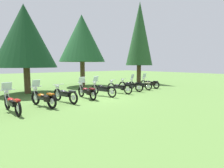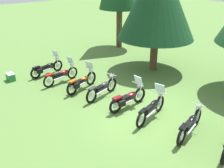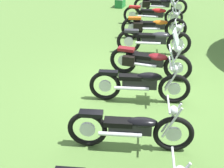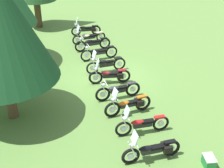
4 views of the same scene
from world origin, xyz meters
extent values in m
plane|color=#547A38|center=(0.00, 0.00, 0.00)|extent=(80.00, 80.00, 0.00)
torus|color=black|center=(-6.80, -0.12, 0.35)|extent=(0.23, 0.71, 0.70)
cylinder|color=silver|center=(-6.80, -0.12, 0.35)|extent=(0.09, 0.27, 0.26)
torus|color=black|center=(-6.53, -1.69, 0.35)|extent=(0.23, 0.71, 0.70)
cylinder|color=silver|center=(-6.53, -1.69, 0.35)|extent=(0.09, 0.27, 0.26)
cube|color=black|center=(-6.66, -0.91, 0.44)|extent=(0.32, 0.81, 0.21)
ellipsoid|color=black|center=(-6.70, -0.69, 0.58)|extent=(0.33, 0.59, 0.17)
cube|color=black|center=(-6.62, -1.12, 0.55)|extent=(0.31, 0.55, 0.10)
cube|color=black|center=(-6.54, -1.61, 0.67)|extent=(0.25, 0.46, 0.08)
cylinder|color=silver|center=(-6.86, -0.19, 0.65)|extent=(0.10, 0.34, 0.65)
cylinder|color=silver|center=(-6.71, -0.17, 0.65)|extent=(0.10, 0.34, 0.65)
cylinder|color=silver|center=(-6.77, -0.26, 0.98)|extent=(0.68, 0.15, 0.04)
sphere|color=silver|center=(-6.79, -0.17, 0.86)|extent=(0.20, 0.20, 0.17)
cylinder|color=silver|center=(-6.51, -1.06, 0.37)|extent=(0.21, 0.79, 0.08)
cube|color=silver|center=(-6.77, -0.24, 1.16)|extent=(0.46, 0.22, 0.39)
cube|color=black|center=(-6.71, -1.52, 0.45)|extent=(0.19, 0.34, 0.26)
cube|color=black|center=(-6.41, -1.47, 0.45)|extent=(0.19, 0.34, 0.26)
torus|color=black|center=(-5.19, -0.08, 0.36)|extent=(0.19, 0.72, 0.71)
cylinder|color=silver|center=(-5.19, -0.08, 0.36)|extent=(0.09, 0.28, 0.27)
torus|color=black|center=(-4.98, -1.67, 0.36)|extent=(0.19, 0.72, 0.71)
cylinder|color=silver|center=(-4.98, -1.67, 0.36)|extent=(0.09, 0.28, 0.27)
cube|color=black|center=(-5.09, -0.88, 0.45)|extent=(0.29, 0.81, 0.22)
ellipsoid|color=#B21919|center=(-5.12, -0.66, 0.59)|extent=(0.31, 0.59, 0.17)
cube|color=black|center=(-5.06, -1.10, 0.56)|extent=(0.29, 0.55, 0.10)
cube|color=#B21919|center=(-4.99, -1.59, 0.69)|extent=(0.23, 0.46, 0.08)
cylinder|color=silver|center=(-5.25, -0.15, 0.65)|extent=(0.09, 0.34, 0.65)
cylinder|color=silver|center=(-5.11, -0.13, 0.65)|extent=(0.09, 0.34, 0.65)
cylinder|color=silver|center=(-5.17, -0.22, 0.99)|extent=(0.70, 0.13, 0.04)
sphere|color=silver|center=(-5.19, -0.13, 0.87)|extent=(0.19, 0.19, 0.17)
cylinder|color=silver|center=(-4.95, -1.04, 0.38)|extent=(0.18, 0.80, 0.08)
cube|color=silver|center=(-5.18, -0.20, 1.17)|extent=(0.46, 0.21, 0.39)
torus|color=black|center=(-3.80, 0.22, 0.38)|extent=(0.32, 0.77, 0.77)
cylinder|color=silver|center=(-3.80, 0.22, 0.38)|extent=(0.13, 0.29, 0.29)
torus|color=black|center=(-3.40, -1.23, 0.38)|extent=(0.32, 0.77, 0.77)
cylinder|color=silver|center=(-3.40, -1.23, 0.38)|extent=(0.13, 0.29, 0.29)
cube|color=black|center=(-3.60, -0.51, 0.47)|extent=(0.38, 0.77, 0.20)
ellipsoid|color=#D16014|center=(-3.66, -0.31, 0.60)|extent=(0.36, 0.57, 0.16)
cube|color=black|center=(-3.55, -0.71, 0.57)|extent=(0.34, 0.54, 0.10)
cube|color=#D16014|center=(-3.42, -1.16, 0.74)|extent=(0.28, 0.47, 0.08)
cylinder|color=silver|center=(-3.85, 0.14, 0.68)|extent=(0.13, 0.34, 0.65)
cylinder|color=silver|center=(-3.72, 0.18, 0.68)|extent=(0.13, 0.34, 0.65)
cylinder|color=silver|center=(-3.77, 0.08, 1.02)|extent=(0.66, 0.22, 0.04)
sphere|color=silver|center=(-3.79, 0.17, 0.90)|extent=(0.21, 0.21, 0.17)
cylinder|color=silver|center=(-3.45, -0.64, 0.40)|extent=(0.28, 0.74, 0.08)
cube|color=silver|center=(-3.77, 0.10, 1.20)|extent=(0.46, 0.26, 0.39)
cube|color=black|center=(-3.60, -1.08, 0.48)|extent=(0.22, 0.35, 0.26)
cube|color=black|center=(-3.31, -1.00, 0.48)|extent=(0.22, 0.35, 0.26)
torus|color=black|center=(-2.45, 0.53, 0.38)|extent=(0.28, 0.76, 0.75)
cylinder|color=silver|center=(-2.45, 0.53, 0.38)|extent=(0.11, 0.29, 0.29)
torus|color=black|center=(-2.12, -0.98, 0.38)|extent=(0.28, 0.76, 0.75)
cylinder|color=silver|center=(-2.12, -0.98, 0.38)|extent=(0.11, 0.29, 0.29)
cube|color=black|center=(-2.29, -0.23, 0.48)|extent=(0.36, 0.79, 0.24)
ellipsoid|color=#2D2D33|center=(-2.33, -0.02, 0.63)|extent=(0.36, 0.58, 0.18)
cube|color=black|center=(-2.24, -0.43, 0.60)|extent=(0.33, 0.55, 0.10)
cube|color=#2D2D33|center=(-2.13, -0.90, 0.73)|extent=(0.27, 0.47, 0.08)
cylinder|color=silver|center=(-2.51, 0.45, 0.67)|extent=(0.12, 0.34, 0.65)
cylinder|color=silver|center=(-2.37, 0.49, 0.67)|extent=(0.12, 0.34, 0.65)
cylinder|color=silver|center=(-2.42, 0.39, 1.01)|extent=(0.75, 0.20, 0.04)
sphere|color=silver|center=(-2.44, 0.48, 0.89)|extent=(0.20, 0.20, 0.17)
cylinder|color=silver|center=(-2.13, -0.36, 0.40)|extent=(0.25, 0.76, 0.08)
torus|color=black|center=(-0.72, 0.77, 0.37)|extent=(0.13, 0.75, 0.75)
cylinder|color=silver|center=(-0.72, 0.77, 0.37)|extent=(0.06, 0.29, 0.29)
torus|color=black|center=(-0.69, -0.72, 0.37)|extent=(0.13, 0.75, 0.75)
cylinder|color=silver|center=(-0.69, -0.72, 0.37)|extent=(0.06, 0.29, 0.29)
cube|color=black|center=(-0.70, 0.03, 0.47)|extent=(0.25, 0.74, 0.22)
ellipsoid|color=maroon|center=(-0.71, 0.23, 0.61)|extent=(0.30, 0.53, 0.17)
cube|color=black|center=(-0.70, -0.18, 0.58)|extent=(0.28, 0.49, 0.10)
cube|color=maroon|center=(-0.69, -0.64, 0.72)|extent=(0.22, 0.44, 0.08)
cylinder|color=silver|center=(-0.80, 0.70, 0.67)|extent=(0.05, 0.34, 0.65)
cylinder|color=silver|center=(-0.63, 0.71, 0.67)|extent=(0.05, 0.34, 0.65)
cylinder|color=silver|center=(-0.71, 0.63, 1.01)|extent=(0.70, 0.05, 0.04)
sphere|color=silver|center=(-0.72, 0.72, 0.89)|extent=(0.17, 0.17, 0.17)
cylinder|color=silver|center=(-0.55, -0.13, 0.39)|extent=(0.09, 0.73, 0.08)
cube|color=silver|center=(-0.71, 0.65, 1.19)|extent=(0.44, 0.16, 0.39)
cube|color=black|center=(-0.88, -0.52, 0.47)|extent=(0.15, 0.32, 0.26)
cube|color=black|center=(-0.51, -0.51, 0.47)|extent=(0.15, 0.32, 0.26)
torus|color=black|center=(0.43, 0.86, 0.37)|extent=(0.28, 0.74, 0.74)
cylinder|color=silver|center=(0.43, 0.86, 0.37)|extent=(0.12, 0.29, 0.29)
torus|color=black|center=(0.82, -0.69, 0.37)|extent=(0.28, 0.74, 0.74)
cylinder|color=silver|center=(0.82, -0.69, 0.37)|extent=(0.12, 0.29, 0.29)
cube|color=black|center=(0.62, 0.09, 0.49)|extent=(0.36, 0.81, 0.27)
ellipsoid|color=black|center=(0.57, 0.30, 0.65)|extent=(0.34, 0.60, 0.21)
cube|color=black|center=(0.68, -0.13, 0.62)|extent=(0.32, 0.56, 0.10)
cube|color=black|center=(0.80, -0.61, 0.72)|extent=(0.26, 0.46, 0.08)
cylinder|color=silver|center=(0.38, 0.79, 0.67)|extent=(0.12, 0.34, 0.65)
cylinder|color=silver|center=(0.50, 0.82, 0.67)|extent=(0.12, 0.34, 0.65)
cylinder|color=silver|center=(0.46, 0.73, 1.01)|extent=(0.72, 0.21, 0.04)
sphere|color=silver|center=(0.44, 0.82, 0.89)|extent=(0.21, 0.21, 0.17)
cylinder|color=silver|center=(0.77, -0.06, 0.39)|extent=(0.27, 0.79, 0.08)
cube|color=silver|center=(0.46, 0.75, 1.19)|extent=(0.46, 0.25, 0.39)
torus|color=black|center=(2.15, 1.13, 0.38)|extent=(0.28, 0.76, 0.76)
cylinder|color=silver|center=(2.15, 1.13, 0.38)|extent=(0.12, 0.30, 0.30)
torus|color=black|center=(2.53, -0.42, 0.38)|extent=(0.28, 0.76, 0.76)
cylinder|color=silver|center=(2.53, -0.42, 0.38)|extent=(0.12, 0.30, 0.30)
cube|color=black|center=(2.34, 0.36, 0.47)|extent=(0.39, 0.82, 0.21)
ellipsoid|color=black|center=(2.28, 0.57, 0.60)|extent=(0.38, 0.61, 0.17)
cube|color=black|center=(2.39, 0.15, 0.57)|extent=(0.36, 0.57, 0.10)
cube|color=black|center=(2.51, -0.34, 0.74)|extent=(0.29, 0.47, 0.08)
cylinder|color=silver|center=(2.09, 1.06, 0.68)|extent=(0.12, 0.34, 0.65)
cylinder|color=silver|center=(2.23, 1.09, 0.68)|extent=(0.12, 0.34, 0.65)
cylinder|color=silver|center=(2.18, 1.00, 1.01)|extent=(0.59, 0.18, 0.04)
sphere|color=silver|center=(2.16, 1.09, 0.89)|extent=(0.21, 0.21, 0.17)
cylinder|color=silver|center=(2.50, 0.22, 0.40)|extent=(0.27, 0.79, 0.08)
torus|color=black|center=(3.63, 1.47, 0.38)|extent=(0.29, 0.76, 0.76)
cylinder|color=silver|center=(3.63, 1.47, 0.38)|extent=(0.12, 0.29, 0.29)
torus|color=black|center=(4.01, -0.13, 0.38)|extent=(0.29, 0.76, 0.76)
cylinder|color=silver|center=(4.01, -0.13, 0.38)|extent=(0.12, 0.29, 0.29)
cube|color=black|center=(3.82, 0.67, 0.49)|extent=(0.37, 0.84, 0.25)
ellipsoid|color=black|center=(3.77, 0.89, 0.64)|extent=(0.36, 0.62, 0.20)
cube|color=black|center=(3.87, 0.45, 0.61)|extent=(0.33, 0.58, 0.10)
cube|color=black|center=(3.99, -0.06, 0.73)|extent=(0.27, 0.47, 0.08)
cylinder|color=silver|center=(3.58, 1.40, 0.68)|extent=(0.12, 0.34, 0.65)
cylinder|color=silver|center=(3.71, 1.43, 0.68)|extent=(0.12, 0.34, 0.65)
cylinder|color=silver|center=(3.66, 1.34, 1.01)|extent=(0.69, 0.20, 0.04)
sphere|color=silver|center=(3.64, 1.42, 0.89)|extent=(0.20, 0.20, 0.17)
cylinder|color=silver|center=(3.97, 0.52, 0.40)|extent=(0.27, 0.81, 0.08)
torus|color=black|center=(4.89, 1.67, 0.34)|extent=(0.28, 0.67, 0.67)
cylinder|color=silver|center=(4.89, 1.67, 0.34)|extent=(0.12, 0.26, 0.26)
torus|color=black|center=(5.34, 0.03, 0.34)|extent=(0.28, 0.67, 0.67)
cylinder|color=silver|center=(5.34, 0.03, 0.34)|extent=(0.12, 0.26, 0.26)
cube|color=black|center=(5.11, 0.85, 0.43)|extent=(0.44, 0.87, 0.20)
ellipsoid|color=beige|center=(5.05, 1.08, 0.55)|extent=(0.43, 0.65, 0.16)
cube|color=black|center=(5.18, 0.63, 0.52)|extent=(0.40, 0.61, 0.10)
cube|color=beige|center=(5.32, 0.11, 0.65)|extent=(0.31, 0.48, 0.08)
cylinder|color=silver|center=(4.82, 1.59, 0.63)|extent=(0.13, 0.34, 0.65)
cylinder|color=silver|center=(4.98, 1.64, 0.63)|extent=(0.13, 0.34, 0.65)
cylinder|color=silver|center=(4.93, 1.54, 0.97)|extent=(0.61, 0.20, 0.04)
sphere|color=silver|center=(4.90, 1.62, 0.85)|extent=(0.21, 0.21, 0.17)
cylinder|color=silver|center=(5.30, 0.71, 0.36)|extent=(0.30, 0.83, 0.08)
cube|color=silver|center=(4.92, 1.56, 1.15)|extent=(0.46, 0.26, 0.39)
torus|color=black|center=(6.57, 1.74, 0.35)|extent=(0.18, 0.71, 0.70)
cylinder|color=silver|center=(6.57, 1.74, 0.35)|extent=(0.07, 0.26, 0.26)
torus|color=black|center=(6.70, 0.28, 0.35)|extent=(0.18, 0.71, 0.70)
cylinder|color=silver|center=(6.70, 0.28, 0.35)|extent=(0.07, 0.26, 0.26)
cube|color=black|center=(6.63, 1.01, 0.45)|extent=(0.26, 0.74, 0.23)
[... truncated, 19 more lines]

